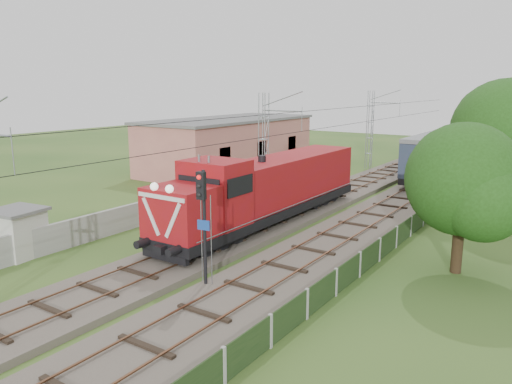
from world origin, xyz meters
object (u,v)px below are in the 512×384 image
Objects in this scene: locomotive at (267,189)px; signal_post at (203,209)px; coach_rake at (495,130)px; relay_hut at (18,232)px.

signal_post is at bearing -71.89° from locomotive.
coach_rake reaches higher than relay_hut.
locomotive is at bearing 57.47° from relay_hut.
relay_hut is (-7.40, -11.60, -1.12)m from locomotive.
locomotive is at bearing 108.11° from signal_post.
signal_post reaches higher than locomotive.
locomotive is 3.54× the size of signal_post.
signal_post is 11.00m from relay_hut.
locomotive is at bearing -95.76° from coach_rake.
locomotive is 6.83× the size of relay_hut.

